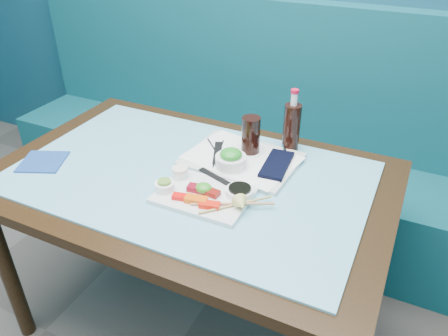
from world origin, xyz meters
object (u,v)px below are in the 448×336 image
at_px(sashimi_plate, 204,196).
at_px(dining_table, 190,195).
at_px(cola_glass, 251,135).
at_px(blue_napkin, 43,162).
at_px(booth_bench, 268,159).
at_px(seaweed_bowl, 231,162).
at_px(cola_bottle_body, 292,128).
at_px(serving_tray, 242,160).

bearing_deg(sashimi_plate, dining_table, 137.29).
height_order(cola_glass, blue_napkin, cola_glass).
bearing_deg(cola_glass, dining_table, -123.28).
bearing_deg(booth_bench, dining_table, -90.00).
bearing_deg(seaweed_bowl, cola_glass, 81.25).
bearing_deg(sashimi_plate, booth_bench, 96.30).
xyz_separation_m(cola_glass, blue_napkin, (-0.67, -0.38, -0.08)).
distance_m(cola_bottle_body, blue_napkin, 0.93).
bearing_deg(dining_table, cola_bottle_body, 51.63).
bearing_deg(booth_bench, serving_tray, -79.01).
distance_m(seaweed_bowl, cola_bottle_body, 0.29).
xyz_separation_m(dining_table, cola_bottle_body, (0.26, 0.33, 0.18)).
relative_size(sashimi_plate, cola_bottle_body, 1.64).
xyz_separation_m(sashimi_plate, cola_bottle_body, (0.15, 0.43, 0.08)).
bearing_deg(sashimi_plate, cola_glass, 84.23).
bearing_deg(booth_bench, sashimi_plate, -83.19).
bearing_deg(cola_glass, sashimi_plate, -95.26).
xyz_separation_m(seaweed_bowl, blue_napkin, (-0.65, -0.25, -0.03)).
bearing_deg(sashimi_plate, seaweed_bowl, 86.67).
height_order(cola_glass, cola_bottle_body, cola_bottle_body).
bearing_deg(cola_glass, seaweed_bowl, -98.75).
bearing_deg(serving_tray, seaweed_bowl, -94.18).
relative_size(sashimi_plate, seaweed_bowl, 2.71).
distance_m(sashimi_plate, blue_napkin, 0.64).
bearing_deg(serving_tray, cola_bottle_body, 55.98).
xyz_separation_m(serving_tray, cola_bottle_body, (0.13, 0.17, 0.08)).
distance_m(booth_bench, dining_table, 0.89).
height_order(booth_bench, blue_napkin, booth_bench).
bearing_deg(booth_bench, seaweed_bowl, -80.82).
height_order(cola_bottle_body, blue_napkin, cola_bottle_body).
height_order(seaweed_bowl, cola_bottle_body, cola_bottle_body).
distance_m(sashimi_plate, cola_bottle_body, 0.46).
distance_m(dining_table, cola_bottle_body, 0.46).
bearing_deg(dining_table, cola_glass, 56.72).
distance_m(booth_bench, cola_glass, 0.79).
bearing_deg(dining_table, seaweed_bowl, 35.21).
bearing_deg(blue_napkin, cola_bottle_body, 32.09).
bearing_deg(sashimi_plate, blue_napkin, -175.03).
xyz_separation_m(booth_bench, cola_bottle_body, (0.26, -0.51, 0.47)).
bearing_deg(seaweed_bowl, booth_bench, 99.18).
distance_m(serving_tray, blue_napkin, 0.73).
xyz_separation_m(booth_bench, sashimi_plate, (0.11, -0.94, 0.39)).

